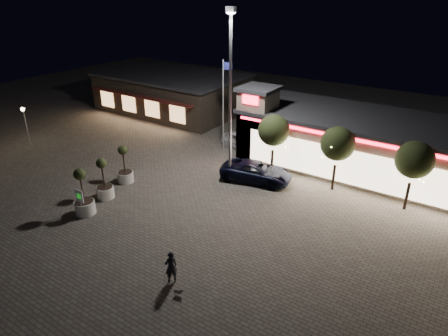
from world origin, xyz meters
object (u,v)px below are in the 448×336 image
Objects in this scene: planter_mid at (84,200)px; pickup_truck at (256,172)px; pedestrian at (171,267)px; valet_sign at (80,198)px; planter_left at (125,171)px; white_sedan at (243,141)px.

pickup_truck is at bearing 56.65° from planter_mid.
pickup_truck is 12.41m from pedestrian.
planter_mid reaches higher than pickup_truck.
pickup_truck is 12.71m from valet_sign.
valet_sign is at bearing 136.10° from pickup_truck.
planter_left is 0.92× the size of planter_mid.
valet_sign is (-8.75, 1.39, 0.51)m from pedestrian.
planter_left reaches higher than valet_sign.
pedestrian is 9.17m from planter_mid.
planter_mid reaches higher than valet_sign.
pickup_truck is at bearing 58.62° from valet_sign.
planter_mid is (-6.85, -10.40, 0.25)m from pickup_truck.
planter_left reaches higher than white_sedan.
valet_sign is at bearing -176.75° from white_sedan.
planter_left is (-8.08, -5.70, 0.16)m from pickup_truck.
pedestrian is 12.12m from planter_left.
planter_mid is at bearing -177.85° from white_sedan.
valet_sign is at bearing -69.65° from pedestrian.
pickup_truck is 3.09× the size of pedestrian.
pickup_truck reaches higher than white_sedan.
white_sedan is 1.48× the size of planter_left.
pedestrian is 0.88× the size of valet_sign.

